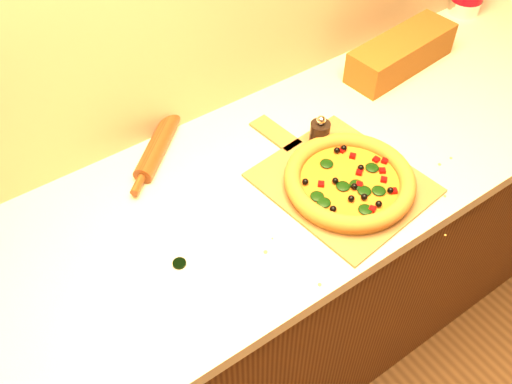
# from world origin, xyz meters

# --- Properties ---
(cabinet) EXTENTS (2.80, 0.65, 0.86)m
(cabinet) POSITION_xyz_m (0.00, 1.43, 0.43)
(cabinet) COLOR #401E0D
(cabinet) RESTS_ON ground
(countertop) EXTENTS (2.84, 0.68, 0.04)m
(countertop) POSITION_xyz_m (0.00, 1.43, 0.88)
(countertop) COLOR beige
(countertop) RESTS_ON cabinet
(pizza_peel) EXTENTS (0.39, 0.54, 0.01)m
(pizza_peel) POSITION_xyz_m (0.29, 1.33, 0.90)
(pizza_peel) COLOR brown
(pizza_peel) RESTS_ON countertop
(pizza) EXTENTS (0.33, 0.33, 0.05)m
(pizza) POSITION_xyz_m (0.29, 1.29, 0.93)
(pizza) COLOR #C97932
(pizza) RESTS_ON pizza_peel
(bottle_cap) EXTENTS (0.03, 0.03, 0.01)m
(bottle_cap) POSITION_xyz_m (-0.17, 1.34, 0.90)
(bottle_cap) COLOR black
(bottle_cap) RESTS_ON countertop
(pepper_grinder) EXTENTS (0.05, 0.05, 0.10)m
(pepper_grinder) POSITION_xyz_m (0.33, 1.46, 0.94)
(pepper_grinder) COLOR black
(pepper_grinder) RESTS_ON countertop
(rolling_pin) EXTENTS (0.28, 0.26, 0.05)m
(rolling_pin) POSITION_xyz_m (-0.03, 1.69, 0.92)
(rolling_pin) COLOR #59240F
(rolling_pin) RESTS_ON countertop
(bread_bag) EXTENTS (0.39, 0.16, 0.10)m
(bread_bag) POSITION_xyz_m (0.77, 1.60, 0.95)
(bread_bag) COLOR brown
(bread_bag) RESTS_ON countertop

